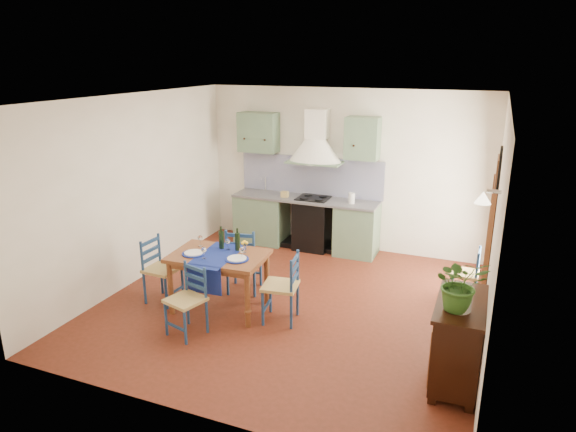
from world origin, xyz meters
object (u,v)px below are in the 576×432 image
at_px(dining_table, 219,261).
at_px(potted_plant, 460,284).
at_px(chair_near, 187,300).
at_px(sideboard, 458,339).

xyz_separation_m(dining_table, potted_plant, (3.07, -0.72, 0.51)).
height_order(chair_near, sideboard, sideboard).
distance_m(chair_near, sideboard, 3.15).
bearing_deg(sideboard, chair_near, -176.61).
bearing_deg(sideboard, potted_plant, -98.45).
relative_size(dining_table, chair_near, 1.47).
bearing_deg(sideboard, dining_table, 170.30).
relative_size(chair_near, sideboard, 0.84).
height_order(dining_table, sideboard, dining_table).
xyz_separation_m(chair_near, potted_plant, (3.12, -0.00, 0.76)).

